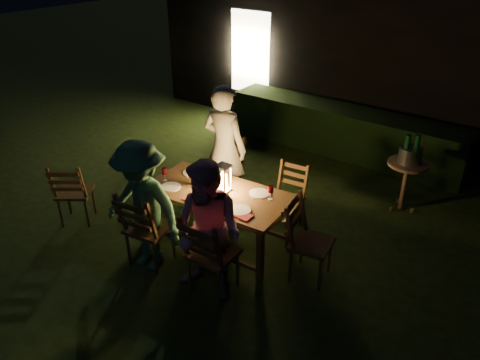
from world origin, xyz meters
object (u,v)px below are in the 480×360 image
Objects in this scene: bottle_table at (201,176)px; side_table at (407,168)px; chair_far_right at (286,209)px; bottle_bucket_b at (415,152)px; dining_table at (218,197)px; person_opp_right at (208,233)px; bottle_bucket_a at (406,152)px; person_house_side at (225,148)px; chair_spare at (76,202)px; chair_far_left at (223,186)px; ice_bucket at (410,155)px; lantern at (223,180)px; person_opp_left at (142,207)px; chair_end at (309,254)px; chair_near_left at (149,240)px; chair_near_right at (212,267)px.

bottle_table is 0.38× the size of side_table.
bottle_bucket_b reaches higher than chair_far_right.
dining_table is 5.68× the size of bottle_bucket_b.
person_opp_right is 4.92× the size of bottle_bucket_a.
person_house_side is at bearing 107.75° from bottle_table.
chair_spare is at bearing 44.95° from person_house_side.
ice_bucket is at bearing -155.47° from chair_far_left.
side_table is at bearing 53.65° from lantern.
dining_table is 2.74m from bottle_bucket_b.
chair_spare reaches higher than side_table.
chair_far_left is 0.66× the size of person_opp_left.
person_opp_right is 4.50× the size of lantern.
chair_end is 1.32m from lantern.
chair_spare is at bearing -155.34° from bottle_table.
person_opp_right is 3.12m from side_table.
person_opp_right reaches higher than chair_spare.
person_opp_left reaches higher than person_opp_right.
chair_far_left is (-0.51, 0.74, -0.34)m from dining_table.
chair_far_right is 1.67m from person_opp_right.
chair_spare is 0.61× the size of person_opp_right.
chair_near_left is 3.65m from bottle_bucket_b.
bottle_bucket_a is at bearing 4.31° from chair_spare.
chair_far_left is at bearing 119.54° from person_opp_right.
chair_spare is 4.52m from ice_bucket.
person_opp_left is (1.45, -0.10, 0.51)m from chair_spare.
chair_spare is 2.40m from person_opp_right.
chair_near_left is at bearing 55.12° from chair_far_right.
lantern reaches higher than chair_far_right.
lantern reaches higher than dining_table.
side_table is (2.09, 1.36, -0.24)m from person_house_side.
chair_end is 1.59m from bottle_table.
ice_bucket reaches higher than side_table.
bottle_table is 2.83m from ice_bucket.
lantern is (0.05, 0.05, 0.23)m from dining_table.
side_table is at bearing 46.77° from chair_near_left.
person_opp_right is at bearing -36.80° from chair_spare.
side_table is 0.20m from ice_bucket.
chair_far_left is 0.57m from person_house_side.
person_house_side is (-0.00, 0.05, 0.57)m from chair_far_left.
chair_spare is (-2.34, -0.01, -0.03)m from chair_near_right.
person_opp_right reaches higher than chair_near_left.
chair_far_right is 0.94× the size of chair_spare.
lantern is (-0.46, 0.79, 0.58)m from chair_near_right.
bottle_bucket_a is at bearing 47.09° from chair_near_left.
bottle_bucket_a is at bearing -151.20° from person_house_side.
bottle_bucket_b is at bearing 65.15° from chair_near_right.
person_opp_left is at bearing -99.67° from bottle_table.
side_table is (1.08, 2.93, -0.14)m from person_opp_right.
person_house_side is (-0.51, 0.79, 0.23)m from dining_table.
chair_far_left is at bearing 108.71° from bottle_table.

